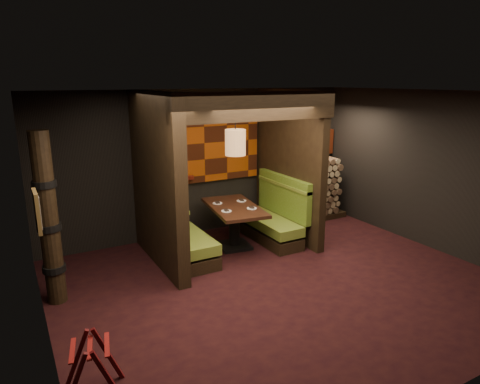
% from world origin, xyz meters
% --- Properties ---
extents(floor, '(6.50, 5.50, 0.02)m').
position_xyz_m(floor, '(0.00, 0.00, -0.01)').
color(floor, black).
rests_on(floor, ground).
extents(ceiling, '(6.50, 5.50, 0.02)m').
position_xyz_m(ceiling, '(0.00, 0.00, 2.86)').
color(ceiling, black).
rests_on(ceiling, ground).
extents(wall_back, '(6.50, 0.02, 2.85)m').
position_xyz_m(wall_back, '(0.00, 2.76, 1.43)').
color(wall_back, black).
rests_on(wall_back, ground).
extents(wall_front, '(6.50, 0.02, 2.85)m').
position_xyz_m(wall_front, '(0.00, -2.76, 1.43)').
color(wall_front, black).
rests_on(wall_front, ground).
extents(wall_left, '(0.02, 5.50, 2.85)m').
position_xyz_m(wall_left, '(-3.26, 0.00, 1.43)').
color(wall_left, black).
rests_on(wall_left, ground).
extents(wall_right, '(0.02, 5.50, 2.85)m').
position_xyz_m(wall_right, '(3.26, 0.00, 1.43)').
color(wall_right, black).
rests_on(wall_right, ground).
extents(partition_left, '(0.20, 2.20, 2.85)m').
position_xyz_m(partition_left, '(-1.35, 1.65, 1.43)').
color(partition_left, black).
rests_on(partition_left, floor).
extents(partition_right, '(0.15, 2.10, 2.85)m').
position_xyz_m(partition_right, '(1.30, 1.70, 1.43)').
color(partition_right, black).
rests_on(partition_right, floor).
extents(header_beam, '(2.85, 0.18, 0.44)m').
position_xyz_m(header_beam, '(-0.02, 0.70, 2.63)').
color(header_beam, black).
rests_on(header_beam, partition_left).
extents(tapa_back_panel, '(2.40, 0.06, 1.55)m').
position_xyz_m(tapa_back_panel, '(-0.02, 2.71, 1.82)').
color(tapa_back_panel, '#9C3F0B').
rests_on(tapa_back_panel, wall_back).
extents(tapa_side_panel, '(0.04, 1.85, 1.45)m').
position_xyz_m(tapa_side_panel, '(-1.23, 1.82, 1.85)').
color(tapa_side_panel, '#9C3F0B').
rests_on(tapa_side_panel, partition_left).
extents(lacquer_shelf, '(0.60, 0.12, 0.07)m').
position_xyz_m(lacquer_shelf, '(-0.60, 2.65, 1.18)').
color(lacquer_shelf, '#55140D').
rests_on(lacquer_shelf, wall_back).
extents(booth_bench_left, '(0.68, 1.60, 1.14)m').
position_xyz_m(booth_bench_left, '(-0.96, 1.65, 0.40)').
color(booth_bench_left, black).
rests_on(booth_bench_left, floor).
extents(booth_bench_right, '(0.68, 1.60, 1.14)m').
position_xyz_m(booth_bench_right, '(0.93, 1.65, 0.40)').
color(booth_bench_right, black).
rests_on(booth_bench_right, floor).
extents(dining_table, '(1.04, 1.61, 0.80)m').
position_xyz_m(dining_table, '(0.07, 1.65, 0.56)').
color(dining_table, black).
rests_on(dining_table, floor).
extents(place_settings, '(0.73, 0.76, 0.03)m').
position_xyz_m(place_settings, '(0.07, 1.65, 0.81)').
color(place_settings, white).
rests_on(place_settings, dining_table).
extents(pendant_lamp, '(0.36, 0.36, 1.11)m').
position_xyz_m(pendant_lamp, '(0.07, 1.60, 1.96)').
color(pendant_lamp, olive).
rests_on(pendant_lamp, ceiling).
extents(framed_picture, '(0.05, 0.36, 0.46)m').
position_xyz_m(framed_picture, '(-3.22, 0.10, 1.62)').
color(framed_picture, olive).
rests_on(framed_picture, wall_left).
extents(luggage_rack, '(0.69, 0.54, 0.67)m').
position_xyz_m(luggage_rack, '(-2.97, -1.08, 0.33)').
color(luggage_rack, '#48090B').
rests_on(luggage_rack, floor).
extents(totem_column, '(0.31, 0.31, 2.40)m').
position_xyz_m(totem_column, '(-3.05, 1.10, 1.19)').
color(totem_column, black).
rests_on(totem_column, floor).
extents(firewood_stack, '(1.73, 0.70, 1.36)m').
position_xyz_m(firewood_stack, '(2.29, 2.35, 0.68)').
color(firewood_stack, black).
rests_on(firewood_stack, floor).
extents(mosaic_header, '(1.83, 0.10, 0.56)m').
position_xyz_m(mosaic_header, '(2.29, 2.68, 1.64)').
color(mosaic_header, maroon).
rests_on(mosaic_header, wall_back).
extents(bay_front_post, '(0.08, 0.08, 2.85)m').
position_xyz_m(bay_front_post, '(1.39, 1.96, 1.43)').
color(bay_front_post, black).
rests_on(bay_front_post, floor).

